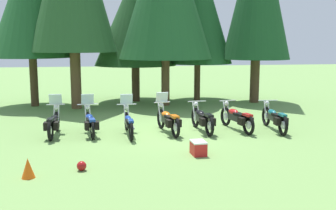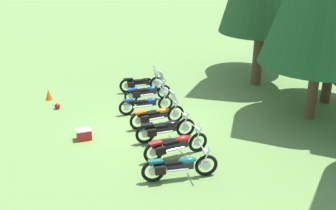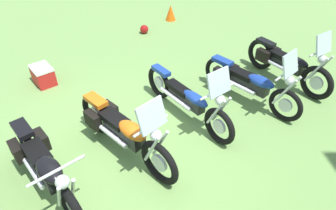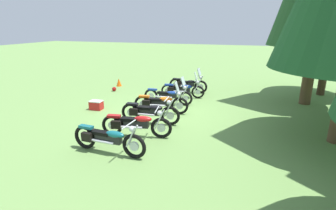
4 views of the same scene
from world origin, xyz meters
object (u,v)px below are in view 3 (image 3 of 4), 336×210
Objects in this scene: picnic_cooler at (43,75)px; traffic_cone at (171,13)px; motorcycle_0 at (286,63)px; motorcycle_1 at (249,82)px; motorcycle_2 at (188,99)px; dropped_helmet at (144,29)px; motorcycle_4 at (44,167)px; motorcycle_3 at (123,130)px.

traffic_cone is at bearing -163.92° from picnic_cooler.
motorcycle_1 is at bearing -87.08° from motorcycle_0.
motorcycle_2 is 3.99m from dropped_helmet.
motorcycle_2 reaches higher than dropped_helmet.
motorcycle_0 is 5.16m from motorcycle_4.
motorcycle_4 is 6.72m from traffic_cone.
picnic_cooler is at bearing -142.08° from motorcycle_1.
traffic_cone is at bearing 126.54° from motorcycle_3.
motorcycle_2 is 3.32m from picnic_cooler.
motorcycle_4 is at bearing -99.33° from motorcycle_3.
dropped_helmet is at bearing 157.47° from motorcycle_2.
motorcycle_3 reaches higher than motorcycle_4.
dropped_helmet is at bearing -162.54° from motorcycle_0.
motorcycle_4 is 4.09× the size of picnic_cooler.
motorcycle_2 is 2.63m from motorcycle_4.
motorcycle_4 is 4.82× the size of traffic_cone.
traffic_cone is (-0.12, -4.34, -0.22)m from motorcycle_0.
motorcycle_1 is 4.02m from dropped_helmet.
motorcycle_4 is 5.57m from dropped_helmet.
motorcycle_4 reaches higher than picnic_cooler.
motorcycle_2 is 1.03× the size of motorcycle_3.
motorcycle_2 is at bearing 69.03° from dropped_helmet.
motorcycle_2 is 4.86m from traffic_cone.
traffic_cone is (-2.64, -4.07, -0.20)m from motorcycle_2.
motorcycle_1 is 1.34m from motorcycle_2.
motorcycle_3 reaches higher than motorcycle_0.
traffic_cone is (-1.33, -4.36, -0.21)m from motorcycle_1.
picnic_cooler is (0.40, -2.88, -0.28)m from motorcycle_3.
motorcycle_3 is at bearing 53.48° from dropped_helmet.
picnic_cooler is 2.32× the size of dropped_helmet.
motorcycle_0 is at bearing 88.48° from traffic_cone.
motorcycle_4 is (1.24, -0.00, -0.01)m from motorcycle_3.
traffic_cone is 1.27m from dropped_helmet.
motorcycle_1 is 2.71m from motorcycle_3.
motorcycle_3 is 5.80m from traffic_cone.
motorcycle_4 reaches higher than traffic_cone.
motorcycle_1 is 0.97× the size of motorcycle_4.
motorcycle_0 is 0.95× the size of motorcycle_3.
motorcycle_0 is 5.30m from picnic_cooler.
motorcycle_4 is (5.16, -0.18, 0.01)m from motorcycle_0.
picnic_cooler is 1.18× the size of traffic_cone.
motorcycle_3 is (1.39, 0.09, 0.04)m from motorcycle_2.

